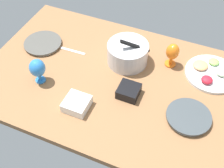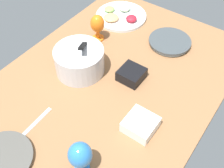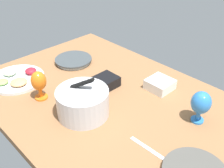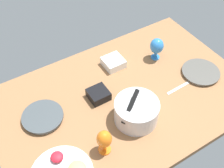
{
  "view_description": "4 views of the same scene",
  "coord_description": "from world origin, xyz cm",
  "px_view_note": "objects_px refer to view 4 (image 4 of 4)",
  "views": [
    {
      "loc": [
        45.63,
        -108.15,
        128.86
      ],
      "look_at": [
        3.04,
        -8.02,
        4.55
      ],
      "focal_mm": 45.76,
      "sensor_mm": 36.0,
      "label": 1
    },
    {
      "loc": [
        -73.71,
        -57.89,
        107.75
      ],
      "look_at": [
        1.11,
        -4.49,
        4.55
      ],
      "focal_mm": 45.4,
      "sensor_mm": 36.0,
      "label": 2
    },
    {
      "loc": [
        -80.79,
        78.04,
        84.77
      ],
      "look_at": [
        7.4,
        -6.69,
        4.55
      ],
      "focal_mm": 42.3,
      "sensor_mm": 36.0,
      "label": 3
    },
    {
      "loc": [
        66.91,
        94.16,
        138.66
      ],
      "look_at": [
        2.39,
        -9.8,
        4.55
      ],
      "focal_mm": 46.0,
      "sensor_mm": 36.0,
      "label": 4
    }
  ],
  "objects_px": {
    "dinner_plate_right": "(43,117)",
    "mixing_bowl": "(136,111)",
    "dinner_plate_left": "(201,72)",
    "square_bowl_black": "(98,94)",
    "hurricane_glass_blue": "(157,46)",
    "hurricane_glass_orange": "(104,140)",
    "square_bowl_white": "(113,62)"
  },
  "relations": [
    {
      "from": "mixing_bowl",
      "to": "square_bowl_white",
      "type": "relative_size",
      "value": 1.93
    },
    {
      "from": "hurricane_glass_blue",
      "to": "square_bowl_white",
      "type": "distance_m",
      "value": 0.32
    },
    {
      "from": "dinner_plate_right",
      "to": "hurricane_glass_orange",
      "type": "relative_size",
      "value": 1.49
    },
    {
      "from": "dinner_plate_left",
      "to": "square_bowl_white",
      "type": "bearing_deg",
      "value": -39.38
    },
    {
      "from": "dinner_plate_left",
      "to": "dinner_plate_right",
      "type": "distance_m",
      "value": 1.07
    },
    {
      "from": "square_bowl_white",
      "to": "square_bowl_black",
      "type": "bearing_deg",
      "value": 40.36
    },
    {
      "from": "dinner_plate_left",
      "to": "hurricane_glass_orange",
      "type": "bearing_deg",
      "value": 10.38
    },
    {
      "from": "hurricane_glass_orange",
      "to": "square_bowl_black",
      "type": "xyz_separation_m",
      "value": [
        -0.16,
        -0.34,
        -0.07
      ]
    },
    {
      "from": "hurricane_glass_blue",
      "to": "square_bowl_white",
      "type": "xyz_separation_m",
      "value": [
        0.3,
        -0.09,
        -0.07
      ]
    },
    {
      "from": "hurricane_glass_orange",
      "to": "square_bowl_white",
      "type": "relative_size",
      "value": 1.22
    },
    {
      "from": "dinner_plate_left",
      "to": "square_bowl_white",
      "type": "relative_size",
      "value": 1.89
    },
    {
      "from": "dinner_plate_left",
      "to": "hurricane_glass_blue",
      "type": "height_order",
      "value": "hurricane_glass_blue"
    },
    {
      "from": "dinner_plate_right",
      "to": "hurricane_glass_orange",
      "type": "xyz_separation_m",
      "value": [
        -0.2,
        0.37,
        0.09
      ]
    },
    {
      "from": "mixing_bowl",
      "to": "hurricane_glass_orange",
      "type": "xyz_separation_m",
      "value": [
        0.26,
        0.08,
        0.03
      ]
    },
    {
      "from": "square_bowl_black",
      "to": "hurricane_glass_blue",
      "type": "bearing_deg",
      "value": -168.51
    },
    {
      "from": "dinner_plate_left",
      "to": "dinner_plate_right",
      "type": "relative_size",
      "value": 1.04
    },
    {
      "from": "mixing_bowl",
      "to": "dinner_plate_right",
      "type": "bearing_deg",
      "value": -31.71
    },
    {
      "from": "mixing_bowl",
      "to": "square_bowl_white",
      "type": "height_order",
      "value": "mixing_bowl"
    },
    {
      "from": "dinner_plate_left",
      "to": "hurricane_glass_blue",
      "type": "xyz_separation_m",
      "value": [
        0.16,
        -0.29,
        0.09
      ]
    },
    {
      "from": "mixing_bowl",
      "to": "square_bowl_white",
      "type": "bearing_deg",
      "value": -105.71
    },
    {
      "from": "hurricane_glass_blue",
      "to": "square_bowl_black",
      "type": "height_order",
      "value": "hurricane_glass_blue"
    },
    {
      "from": "dinner_plate_right",
      "to": "hurricane_glass_blue",
      "type": "relative_size",
      "value": 1.47
    },
    {
      "from": "dinner_plate_right",
      "to": "mixing_bowl",
      "type": "relative_size",
      "value": 0.94
    },
    {
      "from": "mixing_bowl",
      "to": "hurricane_glass_blue",
      "type": "relative_size",
      "value": 1.57
    },
    {
      "from": "dinner_plate_right",
      "to": "square_bowl_black",
      "type": "height_order",
      "value": "square_bowl_black"
    },
    {
      "from": "dinner_plate_right",
      "to": "square_bowl_white",
      "type": "xyz_separation_m",
      "value": [
        -0.59,
        -0.16,
        0.02
      ]
    },
    {
      "from": "hurricane_glass_orange",
      "to": "square_bowl_white",
      "type": "xyz_separation_m",
      "value": [
        -0.39,
        -0.53,
        -0.07
      ]
    },
    {
      "from": "mixing_bowl",
      "to": "hurricane_glass_blue",
      "type": "bearing_deg",
      "value": -139.53
    },
    {
      "from": "square_bowl_white",
      "to": "hurricane_glass_orange",
      "type": "bearing_deg",
      "value": 53.92
    },
    {
      "from": "mixing_bowl",
      "to": "dinner_plate_left",
      "type": "bearing_deg",
      "value": -172.86
    },
    {
      "from": "dinner_plate_right",
      "to": "square_bowl_black",
      "type": "xyz_separation_m",
      "value": [
        -0.36,
        0.03,
        0.02
      ]
    },
    {
      "from": "square_bowl_white",
      "to": "hurricane_glass_blue",
      "type": "bearing_deg",
      "value": 163.11
    }
  ]
}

